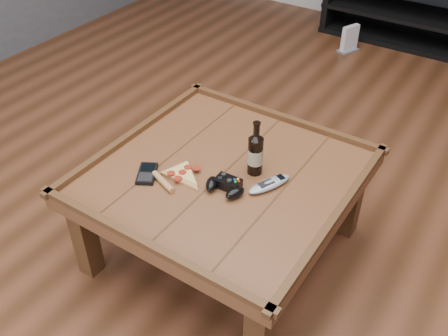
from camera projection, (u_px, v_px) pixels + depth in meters
The scene contains 10 objects.
ground at pixel (224, 249), 2.30m from camera, with size 6.00×6.00×0.00m, color #482714.
baseboard at pixel (417, 26), 4.23m from camera, with size 5.00×0.02×0.10m, color silver.
coffee_table at pixel (224, 184), 2.06m from camera, with size 1.03×1.03×0.48m.
media_console at pixel (414, 12), 3.96m from camera, with size 1.40×0.45×0.50m.
beer_bottle at pixel (255, 153), 1.97m from camera, with size 0.06×0.06×0.24m.
game_controller at pixel (225, 186), 1.92m from camera, with size 0.18×0.12×0.05m.
pizza_slice at pixel (180, 175), 1.99m from camera, with size 0.22×0.28×0.03m.
smartphone at pixel (147, 174), 2.00m from camera, with size 0.13×0.15×0.02m.
remote_control at pixel (269, 184), 1.94m from camera, with size 0.13×0.20×0.03m.
game_console at pixel (350, 40), 3.90m from camera, with size 0.15×0.19×0.21m.
Camera 1 is at (0.87, -1.32, 1.71)m, focal length 40.00 mm.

